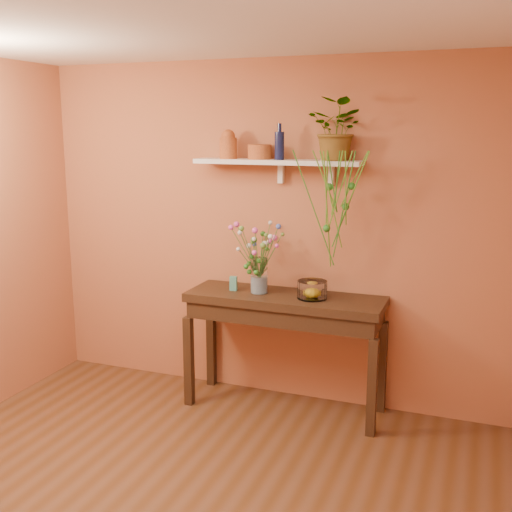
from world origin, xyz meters
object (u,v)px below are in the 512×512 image
terracotta_jug (228,145)px  sideboard (285,312)px  spider_plant (338,129)px  glass_bowl (312,290)px  glass_vase (259,278)px  bouquet (257,244)px  blue_bottle (279,145)px

terracotta_jug → sideboard: bearing=-13.1°
terracotta_jug → spider_plant: bearing=1.9°
sideboard → terracotta_jug: 1.36m
sideboard → terracotta_jug: (-0.51, 0.12, 1.26)m
spider_plant → terracotta_jug: bearing=-178.1°
terracotta_jug → glass_bowl: terracotta_jug is taller
glass_vase → bouquet: bearing=-127.1°
spider_plant → glass_bowl: (-0.13, -0.16, -1.18)m
bouquet → glass_vase: bearing=52.9°
sideboard → spider_plant: 1.43m
sideboard → spider_plant: size_ratio=3.36×
sideboard → spider_plant: spider_plant is taller
spider_plant → glass_bowl: spider_plant is taller
sideboard → blue_bottle: size_ratio=5.65×
blue_bottle → spider_plant: size_ratio=0.60×
sideboard → bouquet: bouquet is taller
sideboard → spider_plant: bearing=23.2°
sideboard → blue_bottle: 1.27m
spider_plant → glass_vase: spider_plant is taller
spider_plant → bouquet: size_ratio=1.06×
blue_bottle → spider_plant: bearing=5.5°
glass_bowl → bouquet: bearing=179.8°
terracotta_jug → glass_vase: (0.30, -0.12, -1.01)m
blue_bottle → glass_vase: blue_bottle is taller
glass_vase → glass_bowl: size_ratio=1.22×
glass_vase → spider_plant: bearing=14.9°
spider_plant → bouquet: bearing=-164.1°
glass_vase → glass_bowl: 0.43m
sideboard → bouquet: 0.56m
spider_plant → glass_vase: 1.27m
bouquet → glass_bowl: size_ratio=1.90×
glass_vase → glass_bowl: bearing=-2.0°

